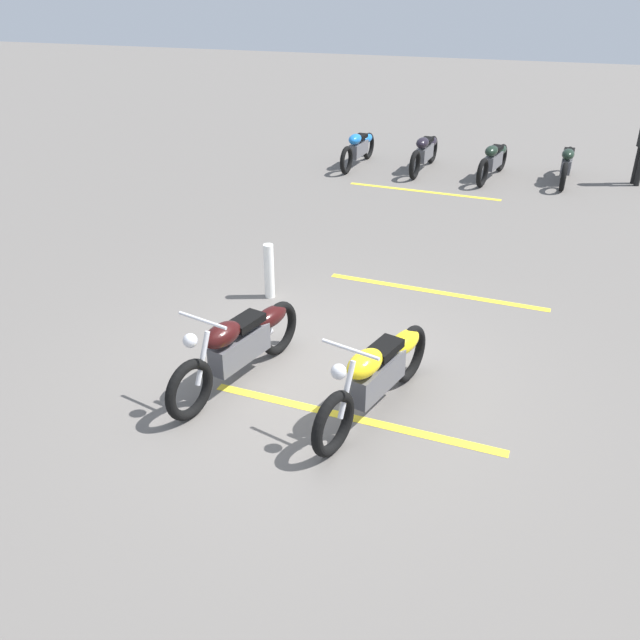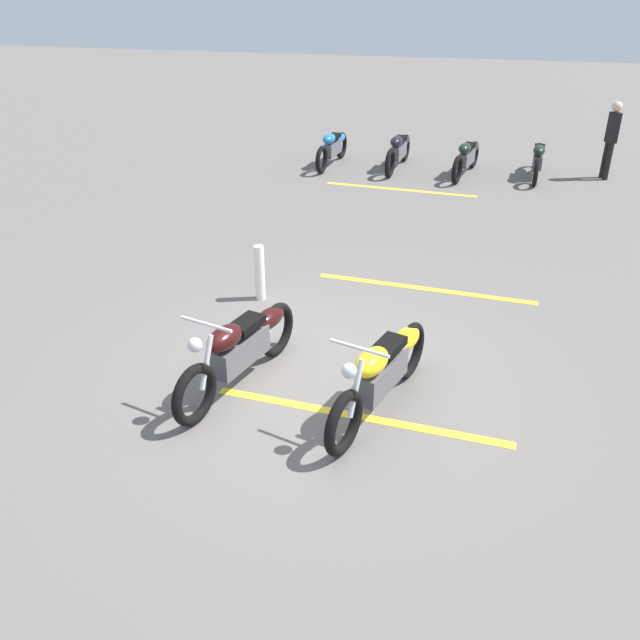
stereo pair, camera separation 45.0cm
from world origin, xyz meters
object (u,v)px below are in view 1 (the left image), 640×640
(motorcycle_dark_foreground, at_px, (240,345))
(motorcycle_row_right, at_px, (359,147))
(bollard_post, at_px, (269,271))
(motorcycle_row_far_left, at_px, (567,162))
(motorcycle_bright_foreground, at_px, (377,373))
(motorcycle_row_left, at_px, (494,159))
(motorcycle_row_center, at_px, (425,151))

(motorcycle_dark_foreground, height_order, motorcycle_row_right, motorcycle_dark_foreground)
(bollard_post, bearing_deg, motorcycle_dark_foreground, -167.52)
(motorcycle_dark_foreground, distance_m, motorcycle_row_far_left, 10.05)
(motorcycle_bright_foreground, bearing_deg, motorcycle_row_left, -165.98)
(motorcycle_row_far_left, relative_size, motorcycle_row_center, 0.96)
(motorcycle_row_left, distance_m, motorcycle_row_center, 1.56)
(motorcycle_row_left, bearing_deg, motorcycle_row_far_left, 110.12)
(motorcycle_row_center, relative_size, bollard_post, 2.65)
(motorcycle_bright_foreground, height_order, motorcycle_row_right, motorcycle_bright_foreground)
(motorcycle_dark_foreground, bearing_deg, bollard_post, -151.90)
(motorcycle_row_far_left, relative_size, motorcycle_row_right, 0.98)
(motorcycle_bright_foreground, bearing_deg, bollard_post, -120.26)
(motorcycle_dark_foreground, relative_size, bollard_post, 2.73)
(motorcycle_bright_foreground, height_order, bollard_post, motorcycle_bright_foreground)
(motorcycle_dark_foreground, bearing_deg, motorcycle_bright_foreground, 101.28)
(motorcycle_bright_foreground, relative_size, motorcycle_row_left, 1.08)
(motorcycle_dark_foreground, relative_size, motorcycle_row_center, 1.03)
(motorcycle_bright_foreground, height_order, motorcycle_row_far_left, motorcycle_bright_foreground)
(motorcycle_row_center, bearing_deg, motorcycle_row_left, 88.75)
(motorcycle_row_far_left, relative_size, motorcycle_row_left, 1.01)
(bollard_post, bearing_deg, motorcycle_row_far_left, -29.32)
(motorcycle_row_center, bearing_deg, motorcycle_row_far_left, 96.31)
(motorcycle_bright_foreground, bearing_deg, motorcycle_row_right, -147.60)
(motorcycle_dark_foreground, height_order, motorcycle_row_center, motorcycle_dark_foreground)
(motorcycle_bright_foreground, relative_size, motorcycle_row_right, 1.05)
(motorcycle_bright_foreground, bearing_deg, motorcycle_dark_foreground, -77.31)
(motorcycle_bright_foreground, xyz_separation_m, motorcycle_row_right, (9.44, 2.59, -0.04))
(motorcycle_row_left, bearing_deg, motorcycle_row_center, -85.07)
(motorcycle_row_right, bearing_deg, motorcycle_row_left, 93.52)
(motorcycle_row_far_left, distance_m, bollard_post, 8.34)
(motorcycle_dark_foreground, relative_size, motorcycle_row_right, 1.05)
(motorcycle_bright_foreground, height_order, motorcycle_row_left, motorcycle_bright_foreground)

